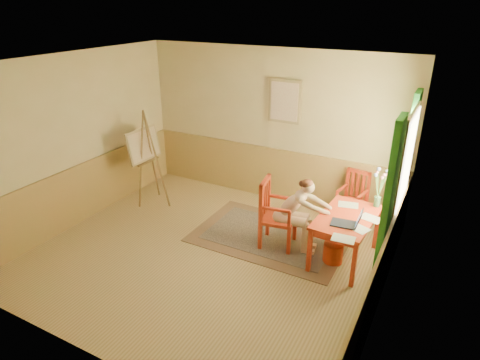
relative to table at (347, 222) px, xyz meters
The scene contains 14 objects.
room 2.15m from the table, 156.30° to the right, with size 5.04×4.54×2.84m.
wainscot 1.84m from the table, behind, with size 5.00×4.50×1.00m.
window 0.97m from the table, 26.80° to the left, with size 0.12×2.01×2.20m.
wall_portrait 2.47m from the table, 138.56° to the left, with size 0.60×0.05×0.76m.
rug 1.35m from the table, behind, with size 2.41×1.61×0.02m.
table is the anchor object (origin of this frame).
chair_left 1.07m from the table, behind, with size 0.57×0.55×1.09m.
chair_back 1.14m from the table, 98.77° to the left, with size 0.49×0.50×0.94m.
figure 0.75m from the table, behind, with size 0.90×0.44×1.17m.
laptop 0.29m from the table, 72.81° to the right, with size 0.43×0.28×0.24m.
papers 0.20m from the table, 39.48° to the right, with size 0.72×1.22×0.00m.
vase 0.70m from the table, 60.20° to the left, with size 0.19×0.29×0.59m.
wastebasket 0.51m from the table, 129.56° to the right, with size 0.29×0.29×0.31m, color #BF3612.
easel 3.79m from the table, behind, with size 0.59×0.78×1.77m.
Camera 1 is at (2.91, -4.45, 3.54)m, focal length 30.97 mm.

